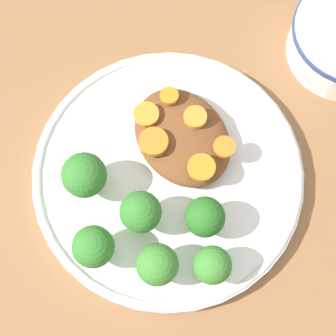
% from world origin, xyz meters
% --- Properties ---
extents(ground_plane, '(4.00, 4.00, 0.00)m').
position_xyz_m(ground_plane, '(0.00, 0.00, 0.00)').
color(ground_plane, '#8C603D').
extents(plate, '(0.26, 0.26, 0.02)m').
position_xyz_m(plate, '(0.00, 0.00, 0.01)').
color(plate, white).
rests_on(plate, ground_plane).
extents(stew_mound, '(0.11, 0.08, 0.03)m').
position_xyz_m(stew_mound, '(0.02, -0.03, 0.03)').
color(stew_mound, brown).
rests_on(stew_mound, plate).
extents(broccoli_floret_0, '(0.04, 0.04, 0.05)m').
position_xyz_m(broccoli_floret_0, '(-0.03, 0.05, 0.05)').
color(broccoli_floret_0, '#759E51').
rests_on(broccoli_floret_0, plate).
extents(broccoli_floret_1, '(0.04, 0.04, 0.05)m').
position_xyz_m(broccoli_floret_1, '(-0.06, 0.00, 0.04)').
color(broccoli_floret_1, '#7FA85B').
rests_on(broccoli_floret_1, plate).
extents(broccoli_floret_2, '(0.04, 0.04, 0.05)m').
position_xyz_m(broccoli_floret_2, '(0.03, 0.07, 0.05)').
color(broccoli_floret_2, '#7FA85B').
rests_on(broccoli_floret_2, plate).
extents(broccoli_floret_3, '(0.04, 0.04, 0.05)m').
position_xyz_m(broccoli_floret_3, '(-0.07, 0.06, 0.04)').
color(broccoli_floret_3, '#7FA85B').
rests_on(broccoli_floret_3, plate).
extents(broccoli_floret_4, '(0.04, 0.04, 0.05)m').
position_xyz_m(broccoli_floret_4, '(-0.03, 0.10, 0.05)').
color(broccoli_floret_4, '#759E51').
rests_on(broccoli_floret_4, plate).
extents(broccoli_floret_5, '(0.03, 0.03, 0.04)m').
position_xyz_m(broccoli_floret_5, '(-0.10, 0.02, 0.04)').
color(broccoli_floret_5, '#759E51').
rests_on(broccoli_floret_5, plate).
extents(carrot_slice_0, '(0.02, 0.02, 0.00)m').
position_xyz_m(carrot_slice_0, '(0.05, -0.01, 0.04)').
color(carrot_slice_0, orange).
rests_on(carrot_slice_0, stew_mound).
extents(carrot_slice_1, '(0.02, 0.02, 0.01)m').
position_xyz_m(carrot_slice_1, '(0.06, -0.04, 0.04)').
color(carrot_slice_1, orange).
rests_on(carrot_slice_1, stew_mound).
extents(carrot_slice_2, '(0.03, 0.03, 0.01)m').
position_xyz_m(carrot_slice_2, '(-0.02, -0.02, 0.04)').
color(carrot_slice_2, orange).
rests_on(carrot_slice_2, stew_mound).
extents(carrot_slice_3, '(0.02, 0.02, 0.00)m').
position_xyz_m(carrot_slice_3, '(-0.01, -0.05, 0.04)').
color(carrot_slice_3, orange).
rests_on(carrot_slice_3, stew_mound).
extents(carrot_slice_4, '(0.03, 0.03, 0.01)m').
position_xyz_m(carrot_slice_4, '(0.02, -0.00, 0.04)').
color(carrot_slice_4, orange).
rests_on(carrot_slice_4, stew_mound).
extents(carrot_slice_5, '(0.02, 0.02, 0.01)m').
position_xyz_m(carrot_slice_5, '(0.02, -0.05, 0.04)').
color(carrot_slice_5, orange).
rests_on(carrot_slice_5, stew_mound).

